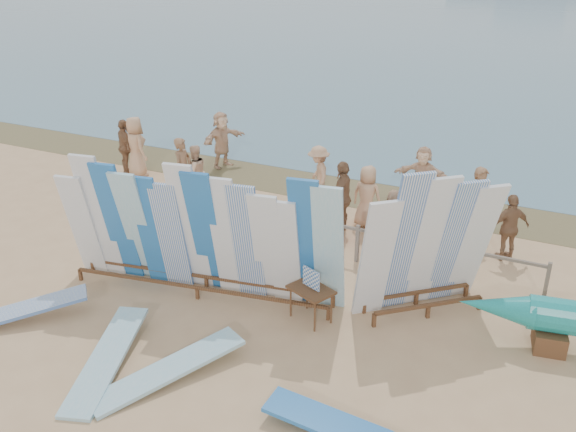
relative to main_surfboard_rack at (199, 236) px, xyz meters
The scene contains 24 objects.
ground 1.39m from the main_surfboard_rack, 34.96° to the right, with size 160.00×160.00×0.00m, color tan.
wet_sand_strip 7.07m from the main_surfboard_rack, 86.93° to the left, with size 40.00×2.60×0.01m, color brown.
fence 2.85m from the main_surfboard_rack, 82.27° to the left, with size 12.08×0.08×0.90m.
main_surfboard_rack is the anchor object (origin of this frame).
side_surfboard_rack 4.46m from the main_surfboard_rack, 17.44° to the left, with size 2.49×2.34×3.07m.
vendor_table 2.59m from the main_surfboard_rack, ahead, with size 0.99×0.86×1.10m.
flat_board_e 3.82m from the main_surfboard_rack, 136.85° to the right, with size 0.56×2.70×0.07m, color white.
flat_board_b 3.02m from the main_surfboard_rack, 68.25° to the right, with size 0.56×2.70×0.07m, color #89C5DB.
flat_board_a 3.04m from the main_surfboard_rack, 92.45° to the right, with size 0.56×2.70×0.07m, color #89C5DB.
beach_chair_left 3.73m from the main_surfboard_rack, 76.23° to the left, with size 0.58×0.60×0.79m.
beach_chair_right 3.63m from the main_surfboard_rack, 79.24° to the left, with size 0.51×0.52×0.80m.
stroller 3.99m from the main_surfboard_rack, 69.06° to the left, with size 0.58×0.77×0.98m.
beachgoer_0 7.73m from the main_surfboard_rack, 138.44° to the left, with size 0.92×0.44×1.88m, color tan.
beachgoer_4 4.35m from the main_surfboard_rack, 70.22° to the left, with size 1.09×0.47×1.86m, color #8C6042.
beachgoer_2 5.32m from the main_surfboard_rack, 125.34° to the left, with size 0.77×0.37×1.57m, color beige.
beachgoer_7 6.83m from the main_surfboard_rack, 47.92° to the left, with size 0.68×0.37×1.86m, color #8C6042.
beachgoer_11 8.02m from the main_surfboard_rack, 118.74° to the left, with size 1.69×0.55×1.82m, color beige.
beachgoer_5 7.38m from the main_surfboard_rack, 68.09° to the left, with size 1.51×0.49×1.63m, color beige.
beachgoer_10 6.96m from the main_surfboard_rack, 38.90° to the left, with size 0.93×0.40×1.58m, color #8C6042.
beachgoer_6 5.06m from the main_surfboard_rack, 67.77° to the left, with size 0.79×0.38×1.62m, color tan.
beachgoer_8 4.50m from the main_surfboard_rack, 48.37° to the left, with size 0.80×0.38×1.64m, color beige.
beachgoer_1 5.24m from the main_surfboard_rack, 128.75° to the left, with size 0.66×0.36×1.82m, color #8C6042.
beachgoer_3 5.54m from the main_surfboard_rack, 87.94° to the left, with size 1.07×0.44×1.66m, color tan.
beachgoer_extra_1 8.09m from the main_surfboard_rack, 140.45° to the left, with size 1.02×0.44×1.74m, color #8C6042.
Camera 1 is at (6.02, -8.75, 6.55)m, focal length 38.00 mm.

